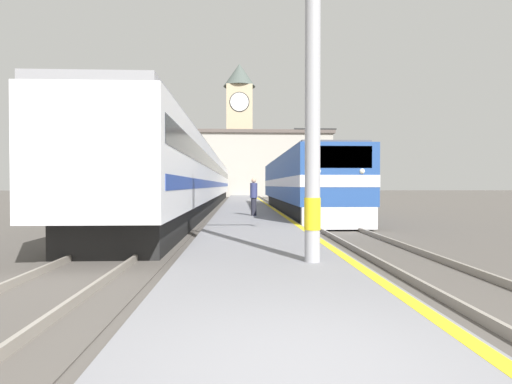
% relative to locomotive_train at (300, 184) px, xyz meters
% --- Properties ---
extents(ground_plane, '(200.00, 200.00, 0.00)m').
position_rel_locomotive_train_xyz_m(ground_plane, '(-3.10, 9.45, -1.76)').
color(ground_plane, '#514C47').
extents(platform, '(3.46, 140.00, 0.26)m').
position_rel_locomotive_train_xyz_m(platform, '(-3.10, 4.45, -1.64)').
color(platform, slate).
rests_on(platform, ground).
extents(rail_track_near, '(2.83, 140.00, 0.16)m').
position_rel_locomotive_train_xyz_m(rail_track_near, '(0.00, 4.45, -1.73)').
color(rail_track_near, '#514C47').
rests_on(rail_track_near, ground).
extents(rail_track_far, '(2.83, 140.00, 0.16)m').
position_rel_locomotive_train_xyz_m(rail_track_far, '(-6.63, 4.45, -1.73)').
color(rail_track_far, '#514C47').
rests_on(rail_track_far, ground).
extents(locomotive_train, '(2.92, 18.94, 4.41)m').
position_rel_locomotive_train_xyz_m(locomotive_train, '(0.00, 0.00, 0.00)').
color(locomotive_train, black).
rests_on(locomotive_train, ground).
extents(passenger_train, '(2.92, 47.60, 3.94)m').
position_rel_locomotive_train_xyz_m(passenger_train, '(-6.63, 8.15, 0.36)').
color(passenger_train, black).
rests_on(passenger_train, ground).
extents(catenary_mast, '(2.57, 0.31, 7.31)m').
position_rel_locomotive_train_xyz_m(catenary_mast, '(-2.19, -16.18, 2.10)').
color(catenary_mast, '#9E9EA3').
rests_on(catenary_mast, platform).
extents(person_on_platform, '(0.34, 0.34, 1.77)m').
position_rel_locomotive_train_xyz_m(person_on_platform, '(-2.94, -4.76, -0.57)').
color(person_on_platform, '#23232D').
rests_on(person_on_platform, platform).
extents(clock_tower, '(5.87, 5.87, 24.16)m').
position_rel_locomotive_train_xyz_m(clock_tower, '(-3.53, 50.51, 11.22)').
color(clock_tower, tan).
rests_on(clock_tower, ground).
extents(station_building, '(25.80, 8.49, 9.86)m').
position_rel_locomotive_train_xyz_m(station_building, '(-2.37, 38.58, 3.19)').
color(station_building, '#A8A399').
rests_on(station_building, ground).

